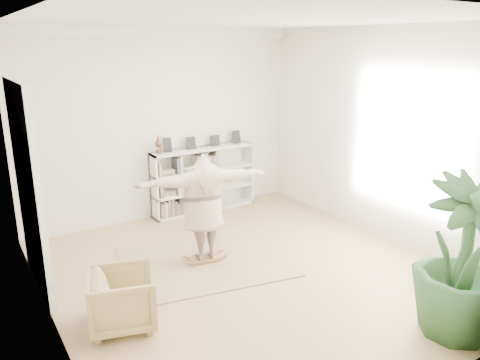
{
  "coord_description": "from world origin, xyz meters",
  "views": [
    {
      "loc": [
        -3.51,
        -5.28,
        3.29
      ],
      "look_at": [
        0.09,
        0.4,
        1.33
      ],
      "focal_mm": 35.0,
      "sensor_mm": 36.0,
      "label": 1
    }
  ],
  "objects_px": {
    "person": "(203,205)",
    "bookshelf": "(204,180)",
    "rocker_board": "(205,258)",
    "houseplant": "(463,259)",
    "armchair": "(123,299)"
  },
  "relations": [
    {
      "from": "rocker_board",
      "to": "houseplant",
      "type": "xyz_separation_m",
      "value": [
        1.61,
        -3.22,
        0.89
      ]
    },
    {
      "from": "person",
      "to": "houseplant",
      "type": "height_order",
      "value": "houseplant"
    },
    {
      "from": "rocker_board",
      "to": "houseplant",
      "type": "height_order",
      "value": "houseplant"
    },
    {
      "from": "bookshelf",
      "to": "person",
      "type": "distance_m",
      "value": 2.45
    },
    {
      "from": "person",
      "to": "bookshelf",
      "type": "bearing_deg",
      "value": -107.2
    },
    {
      "from": "bookshelf",
      "to": "rocker_board",
      "type": "relative_size",
      "value": 4.4
    },
    {
      "from": "person",
      "to": "houseplant",
      "type": "relative_size",
      "value": 1.07
    },
    {
      "from": "armchair",
      "to": "person",
      "type": "height_order",
      "value": "person"
    },
    {
      "from": "armchair",
      "to": "houseplant",
      "type": "relative_size",
      "value": 0.41
    },
    {
      "from": "rocker_board",
      "to": "houseplant",
      "type": "bearing_deg",
      "value": -52.59
    },
    {
      "from": "armchair",
      "to": "houseplant",
      "type": "height_order",
      "value": "houseplant"
    },
    {
      "from": "armchair",
      "to": "bookshelf",
      "type": "bearing_deg",
      "value": -25.26
    },
    {
      "from": "armchair",
      "to": "person",
      "type": "distance_m",
      "value": 2.01
    },
    {
      "from": "armchair",
      "to": "houseplant",
      "type": "distance_m",
      "value": 3.98
    },
    {
      "from": "armchair",
      "to": "houseplant",
      "type": "xyz_separation_m",
      "value": [
        3.25,
        -2.22,
        0.6
      ]
    }
  ]
}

